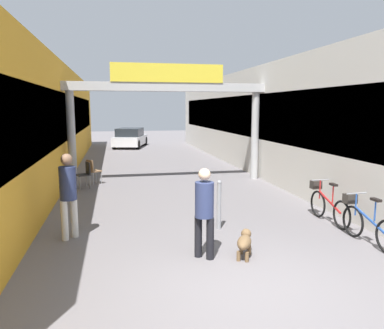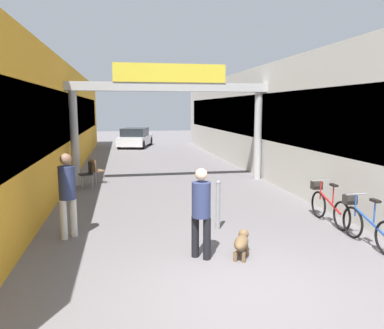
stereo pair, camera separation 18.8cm
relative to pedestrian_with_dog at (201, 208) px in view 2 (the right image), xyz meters
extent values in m
plane|color=slate|center=(0.35, -1.33, -0.94)|extent=(80.00, 80.00, 0.00)
cube|color=gold|center=(-4.75, 9.67, 1.22)|extent=(3.00, 26.00, 4.33)
cube|color=black|center=(-3.27, 9.67, 1.43)|extent=(0.04, 23.40, 1.73)
cube|color=beige|center=(5.45, 9.67, 1.22)|extent=(3.00, 26.00, 4.33)
cube|color=black|center=(3.97, 9.67, 1.43)|extent=(0.04, 23.40, 1.73)
cylinder|color=#B2B2B2|center=(-3.00, 7.13, 0.70)|extent=(0.28, 0.28, 3.29)
cylinder|color=#B2B2B2|center=(3.70, 7.13, 0.70)|extent=(0.28, 0.28, 3.29)
cube|color=#B2B2B2|center=(0.35, 7.13, 2.50)|extent=(7.40, 0.44, 0.31)
cube|color=yellow|center=(0.35, 6.93, 2.97)|extent=(3.96, 0.10, 0.64)
cylinder|color=black|center=(-0.09, 0.08, -0.56)|extent=(0.20, 0.20, 0.77)
cylinder|color=black|center=(0.09, -0.08, -0.56)|extent=(0.20, 0.20, 0.77)
cylinder|color=navy|center=(0.00, 0.00, 0.14)|extent=(0.48, 0.48, 0.64)
sphere|color=beige|center=(0.00, 0.00, 0.60)|extent=(0.31, 0.31, 0.22)
cylinder|color=silver|center=(-2.42, 1.63, -0.53)|extent=(0.20, 0.20, 0.84)
cylinder|color=silver|center=(-2.60, 1.48, -0.53)|extent=(0.20, 0.20, 0.84)
cylinder|color=navy|center=(-2.51, 1.56, 0.24)|extent=(0.48, 0.48, 0.69)
sphere|color=#8C664C|center=(-2.51, 1.56, 0.73)|extent=(0.33, 0.33, 0.24)
ellipsoid|color=brown|center=(0.71, -0.15, -0.65)|extent=(0.48, 0.61, 0.23)
sphere|color=brown|center=(0.83, 0.08, -0.57)|extent=(0.26, 0.26, 0.19)
sphere|color=white|center=(0.79, 0.00, -0.66)|extent=(0.18, 0.18, 0.14)
cylinder|color=brown|center=(0.73, 0.04, -0.85)|extent=(0.09, 0.09, 0.18)
cylinder|color=brown|center=(0.86, -0.03, -0.85)|extent=(0.09, 0.09, 0.18)
cylinder|color=brown|center=(0.57, -0.26, -0.85)|extent=(0.09, 0.09, 0.18)
cylinder|color=brown|center=(0.70, -0.33, -0.85)|extent=(0.09, 0.09, 0.18)
torus|color=black|center=(3.35, 0.47, -0.61)|extent=(0.07, 0.67, 0.67)
cube|color=#234C9E|center=(3.37, -0.04, -0.43)|extent=(0.06, 0.94, 0.34)
cylinder|color=#234C9E|center=(3.37, -0.16, -0.21)|extent=(0.03, 0.03, 0.42)
cube|color=black|center=(3.37, -0.16, 0.01)|extent=(0.11, 0.22, 0.05)
cylinder|color=#234C9E|center=(3.35, 0.41, -0.23)|extent=(0.03, 0.03, 0.46)
cylinder|color=gray|center=(3.35, 0.41, 0.01)|extent=(0.46, 0.04, 0.03)
cube|color=#332D28|center=(3.35, 0.61, -0.15)|extent=(0.25, 0.21, 0.20)
torus|color=black|center=(3.40, 1.95, -0.61)|extent=(0.05, 0.67, 0.67)
torus|color=black|center=(3.39, 0.93, -0.61)|extent=(0.05, 0.67, 0.67)
cube|color=red|center=(3.39, 1.44, -0.43)|extent=(0.04, 0.94, 0.34)
cylinder|color=red|center=(3.39, 1.32, -0.21)|extent=(0.03, 0.03, 0.42)
cube|color=black|center=(3.39, 1.32, 0.01)|extent=(0.10, 0.22, 0.05)
cylinder|color=red|center=(3.40, 1.89, -0.23)|extent=(0.03, 0.03, 0.46)
cylinder|color=gray|center=(3.40, 1.89, 0.01)|extent=(0.46, 0.03, 0.03)
cube|color=#332D28|center=(3.40, 2.09, -0.15)|extent=(0.24, 0.20, 0.20)
cylinder|color=gray|center=(0.71, 1.54, -0.42)|extent=(0.10, 0.10, 1.04)
sphere|color=gray|center=(0.71, 1.54, 0.13)|extent=(0.10, 0.10, 0.10)
cylinder|color=gray|center=(-2.72, 6.40, -0.72)|extent=(0.04, 0.04, 0.45)
cylinder|color=gray|center=(-2.85, 6.72, -0.72)|extent=(0.04, 0.04, 0.45)
cylinder|color=gray|center=(-2.40, 6.53, -0.72)|extent=(0.04, 0.04, 0.45)
cylinder|color=gray|center=(-2.53, 6.85, -0.72)|extent=(0.04, 0.04, 0.45)
cube|color=black|center=(-2.62, 6.63, -0.47)|extent=(0.52, 0.52, 0.04)
cube|color=black|center=(-2.46, 6.70, -0.25)|extent=(0.19, 0.39, 0.40)
cylinder|color=gray|center=(-2.25, 7.57, -0.72)|extent=(0.04, 0.04, 0.45)
cylinder|color=gray|center=(-2.05, 7.29, -0.72)|extent=(0.04, 0.04, 0.45)
cylinder|color=gray|center=(-2.52, 7.36, -0.72)|extent=(0.04, 0.04, 0.45)
cylinder|color=gray|center=(-2.32, 7.09, -0.72)|extent=(0.04, 0.04, 0.45)
cube|color=olive|center=(-2.29, 7.33, -0.47)|extent=(0.56, 0.56, 0.04)
cube|color=olive|center=(-2.43, 7.22, -0.25)|extent=(0.27, 0.34, 0.40)
cube|color=silver|center=(-0.46, 20.15, -0.46)|extent=(2.69, 4.31, 0.60)
cube|color=#1E2328|center=(-0.49, 20.01, 0.11)|extent=(2.07, 2.52, 0.55)
cylinder|color=black|center=(-0.87, 21.75, -0.64)|extent=(0.34, 0.63, 0.60)
cylinder|color=black|center=(0.67, 21.36, -0.64)|extent=(0.34, 0.63, 0.60)
cylinder|color=black|center=(-1.59, 18.94, -0.64)|extent=(0.34, 0.63, 0.60)
cylinder|color=black|center=(-0.05, 18.55, -0.64)|extent=(0.34, 0.63, 0.60)
camera|label=1|loc=(-1.53, -6.32, 1.76)|focal=35.00mm
camera|label=2|loc=(-1.35, -6.36, 1.76)|focal=35.00mm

